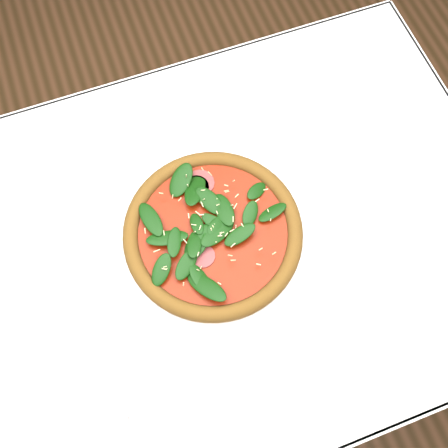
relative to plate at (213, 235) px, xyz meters
name	(u,v)px	position (x,y,z in m)	size (l,w,h in m)	color
ground	(208,319)	(-0.04, -0.01, -0.76)	(6.00, 6.00, 0.00)	brown
dining_table	(199,262)	(-0.04, -0.01, -0.11)	(1.21, 0.81, 0.75)	white
plate	(213,235)	(0.00, 0.00, 0.00)	(0.38, 0.38, 0.02)	silver
pizza	(213,231)	(0.00, 0.00, 0.02)	(0.41, 0.41, 0.04)	#925E23
fork	(124,441)	(-0.25, -0.28, 0.01)	(0.06, 0.18, 0.00)	silver
saucer_near	(389,279)	(0.27, -0.19, 0.00)	(0.14, 0.14, 0.01)	silver
saucer_far	(386,89)	(0.44, 0.18, 0.00)	(0.13, 0.13, 0.01)	silver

